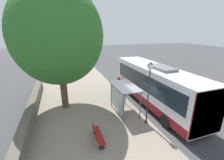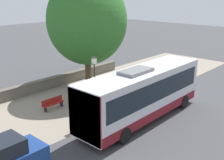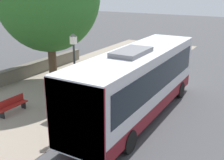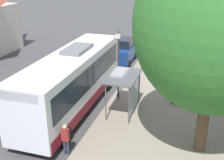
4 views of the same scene
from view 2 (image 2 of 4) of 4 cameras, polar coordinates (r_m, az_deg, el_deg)
name	(u,v)px [view 2 (image 2 of 4)]	position (r m, az deg, el deg)	size (l,w,h in m)	color
ground_plane	(109,118)	(20.25, -0.61, -7.72)	(120.00, 120.00, 0.00)	#424244
sidewalk_plaza	(69,102)	(23.28, -8.80, -4.44)	(9.00, 44.00, 0.02)	gray
stone_wall	(40,86)	(26.22, -14.48, -1.12)	(0.60, 20.00, 1.00)	#6B6356
bus	(142,93)	(19.47, 6.18, -2.63)	(2.70, 10.93, 3.80)	silver
bus_shelter	(104,84)	(21.09, -1.72, -0.84)	(1.67, 3.05, 2.40)	#515459
pedestrian	(158,86)	(24.19, 9.38, -1.21)	(0.34, 0.22, 1.65)	#2D3347
bench	(53,103)	(22.00, -11.90, -4.63)	(0.40, 1.87, 0.88)	maroon
street_lamp_near	(95,84)	(18.83, -3.56, -0.76)	(0.28, 0.28, 4.63)	#2D332D
shade_tree	(87,21)	(25.18, -5.11, 11.87)	(7.05, 7.05, 10.08)	brown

